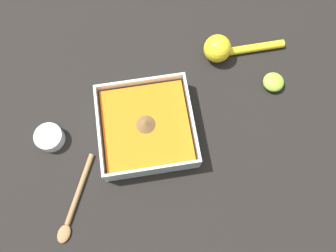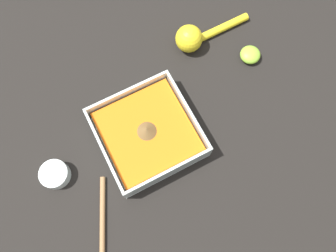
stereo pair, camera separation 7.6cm
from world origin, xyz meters
The scene contains 6 objects.
ground_plane centered at (0.00, 0.00, 0.00)m, with size 4.00×4.00×0.00m, color black.
square_dish centered at (-0.02, 0.03, 0.02)m, with size 0.22×0.22×0.06m.
spice_bowl centered at (0.21, 0.01, 0.01)m, with size 0.07×0.07×0.03m.
lemon_squeezer centered at (-0.24, -0.15, 0.03)m, with size 0.22×0.07×0.07m.
lemon_half centered at (-0.35, -0.05, 0.01)m, with size 0.05×0.05×0.03m.
wooden_spoon centered at (0.17, 0.17, 0.01)m, with size 0.10×0.19×0.01m.
Camera 1 is at (-0.03, 0.27, 0.76)m, focal length 35.00 mm.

